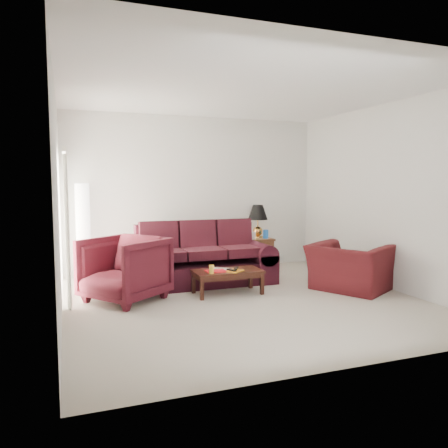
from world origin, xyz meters
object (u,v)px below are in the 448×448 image
Objects in this scene: armchair_left at (124,269)px; end_table at (257,253)px; coffee_table at (228,282)px; floor_lamp at (83,232)px; armchair_right at (349,267)px; sofa at (201,255)px.

end_table is at bearing 81.03° from armchair_left.
end_table reaches higher than coffee_table.
floor_lamp is at bearing 179.13° from end_table.
end_table is 0.59× the size of armchair_left.
armchair_left reaches higher than end_table.
armchair_left is 3.51m from armchair_right.
sofa is at bearing -27.75° from floor_lamp.
sofa is at bearing 77.09° from armchair_left.
armchair_right is (3.46, -0.59, -0.10)m from armchair_left.
armchair_right is (2.09, -1.23, -0.13)m from sofa.
armchair_right is (0.64, -2.16, 0.06)m from end_table.
end_table is 3.22m from armchair_left.
sofa is 2.32× the size of coffee_table.
sofa is 0.86m from coffee_table.
armchair_left is 1.58m from coffee_table.
armchair_left is at bearing -72.93° from floor_lamp.
floor_lamp reaches higher than sofa.
armchair_right is at bearing -12.99° from coffee_table.
armchair_left is at bearing -160.51° from sofa.
armchair_left is (0.50, -1.62, -0.39)m from floor_lamp.
sofa is 1.42× the size of floor_lamp.
floor_lamp reaches higher than end_table.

